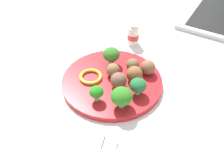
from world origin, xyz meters
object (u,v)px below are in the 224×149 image
object	(u,v)px
broccoli_floret_far_rim	(122,97)
meatball_front_left	(113,70)
meatball_far_rim	(148,67)
meatball_center	(118,80)
broccoli_floret_near_rim	(111,55)
meatball_mid_left	(133,65)
plate	(112,82)
broccoli_floret_front_left	(96,92)
meatball_back_right	(134,74)
yogurt_bottle	(133,35)
broccoli_floret_back_left	(138,85)
laptop	(224,9)
pepper_ring_mid_right	(91,77)

from	to	relation	value
broccoli_floret_far_rim	meatball_front_left	size ratio (longest dim) A/B	1.44
meatball_far_rim	meatball_center	distance (m)	0.10
broccoli_floret_near_rim	meatball_mid_left	xyz separation A→B (m)	(0.02, 0.06, -0.02)
plate	meatball_mid_left	world-z (taller)	meatball_mid_left
broccoli_floret_far_rim	broccoli_floret_front_left	bearing A→B (deg)	-100.37
meatball_far_rim	meatball_back_right	size ratio (longest dim) A/B	0.94
meatball_back_right	yogurt_bottle	xyz separation A→B (m)	(-0.20, -0.02, -0.01)
broccoli_floret_far_rim	meatball_center	size ratio (longest dim) A/B	1.27
broccoli_floret_near_rim	yogurt_bottle	distance (m)	0.15
meatball_back_right	broccoli_floret_front_left	bearing A→B (deg)	-44.87
meatball_far_rim	meatball_back_right	distance (m)	0.05
broccoli_floret_far_rim	meatball_mid_left	world-z (taller)	broccoli_floret_far_rim
broccoli_floret_back_left	meatball_far_rim	distance (m)	0.09
broccoli_floret_far_rim	laptop	distance (m)	0.61
broccoli_floret_far_rim	meatball_front_left	bearing A→B (deg)	-161.95
plate	laptop	distance (m)	0.56
meatball_front_left	plate	bearing A→B (deg)	-2.74
pepper_ring_mid_right	laptop	distance (m)	0.60
meatball_far_rim	laptop	bearing A→B (deg)	145.13
meatball_front_left	broccoli_floret_back_left	bearing A→B (deg)	49.36
laptop	broccoli_floret_back_left	bearing A→B (deg)	-31.50
plate	meatball_back_right	xyz separation A→B (m)	(-0.01, 0.06, 0.03)
broccoli_floret_near_rim	laptop	world-z (taller)	laptop
plate	meatball_mid_left	bearing A→B (deg)	134.38
broccoli_floret_near_rim	broccoli_floret_front_left	bearing A→B (deg)	-5.80
broccoli_floret_back_left	meatball_far_rim	xyz separation A→B (m)	(-0.09, 0.02, -0.01)
plate	pepper_ring_mid_right	world-z (taller)	pepper_ring_mid_right
broccoli_floret_near_rim	meatball_front_left	size ratio (longest dim) A/B	1.41
plate	laptop	bearing A→B (deg)	139.55
meatball_front_left	meatball_center	bearing A→B (deg)	24.90
meatball_center	plate	bearing A→B (deg)	-138.62
broccoli_floret_near_rim	pepper_ring_mid_right	xyz separation A→B (m)	(0.07, -0.05, -0.03)
broccoli_floret_far_rim	meatball_far_rim	distance (m)	0.15
meatball_front_left	meatball_mid_left	bearing A→B (deg)	121.77
meatball_front_left	laptop	xyz separation A→B (m)	(-0.40, 0.36, 0.00)
meatball_center	meatball_front_left	world-z (taller)	meatball_center
laptop	meatball_mid_left	bearing A→B (deg)	-39.66
broccoli_floret_front_left	yogurt_bottle	bearing A→B (deg)	166.95
meatball_back_right	yogurt_bottle	size ratio (longest dim) A/B	0.62
meatball_mid_left	meatball_far_rim	bearing A→B (deg)	80.05
meatball_front_left	yogurt_bottle	size ratio (longest dim) A/B	0.54
broccoli_floret_near_rim	meatball_far_rim	bearing A→B (deg)	76.09
meatball_far_rim	meatball_center	size ratio (longest dim) A/B	0.96
broccoli_floret_near_rim	meatball_front_left	world-z (taller)	broccoli_floret_near_rim
yogurt_bottle	meatball_center	bearing A→B (deg)	-4.62
meatball_mid_left	meatball_front_left	size ratio (longest dim) A/B	0.96
meatball_mid_left	yogurt_bottle	xyz separation A→B (m)	(-0.16, -0.01, -0.00)
meatball_center	meatball_front_left	bearing A→B (deg)	-155.10
broccoli_floret_far_rim	broccoli_floret_front_left	world-z (taller)	broccoli_floret_far_rim
plate	meatball_center	size ratio (longest dim) A/B	6.32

